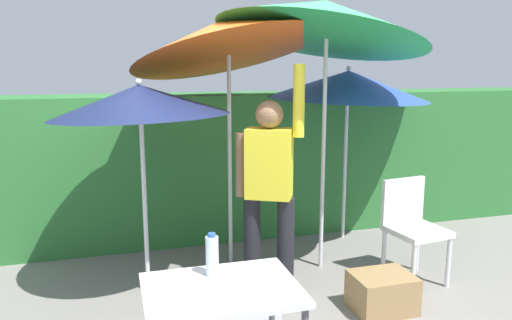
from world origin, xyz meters
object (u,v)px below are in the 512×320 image
object	(u,v)px
umbrella_orange	(140,101)
cooler_box	(236,315)
umbrella_navy	(225,37)
folding_table	(222,304)
person_vendor	(269,184)
umbrella_rainbow	(324,20)
bottle_water	(212,256)
umbrella_yellow	(348,85)
chair_plastic	(412,224)
crate_cardboard	(382,292)

from	to	relation	value
umbrella_orange	cooler_box	size ratio (longest dim) A/B	3.24
umbrella_navy	cooler_box	size ratio (longest dim) A/B	4.76
folding_table	person_vendor	bearing A→B (deg)	63.11
umbrella_rainbow	person_vendor	bearing A→B (deg)	-146.63
cooler_box	bottle_water	size ratio (longest dim) A/B	2.28
umbrella_navy	bottle_water	xyz separation A→B (m)	(-0.52, -1.90, -1.25)
umbrella_orange	bottle_water	world-z (taller)	umbrella_orange
umbrella_yellow	folding_table	bearing A→B (deg)	-127.92
chair_plastic	umbrella_rainbow	bearing A→B (deg)	142.85
crate_cardboard	cooler_box	bearing A→B (deg)	-175.28
person_vendor	crate_cardboard	size ratio (longest dim) A/B	4.06
umbrella_rainbow	folding_table	distance (m)	2.71
umbrella_yellow	crate_cardboard	world-z (taller)	umbrella_yellow
person_vendor	folding_table	xyz separation A→B (m)	(-0.69, -1.35, -0.28)
umbrella_yellow	person_vendor	distance (m)	1.76
bottle_water	umbrella_orange	bearing A→B (deg)	100.19
bottle_water	person_vendor	bearing A→B (deg)	59.57
umbrella_rainbow	umbrella_orange	size ratio (longest dim) A/B	1.51
person_vendor	folding_table	world-z (taller)	person_vendor
umbrella_yellow	bottle_water	bearing A→B (deg)	-130.05
umbrella_navy	chair_plastic	distance (m)	2.31
bottle_water	umbrella_yellow	bearing A→B (deg)	49.95
umbrella_rainbow	bottle_water	distance (m)	2.50
umbrella_rainbow	bottle_water	bearing A→B (deg)	-129.49
chair_plastic	bottle_water	bearing A→B (deg)	-150.84
umbrella_rainbow	crate_cardboard	distance (m)	2.31
umbrella_orange	crate_cardboard	distance (m)	2.40
chair_plastic	crate_cardboard	bearing A→B (deg)	-139.82
umbrella_navy	person_vendor	world-z (taller)	umbrella_navy
umbrella_yellow	chair_plastic	world-z (taller)	umbrella_yellow
umbrella_rainbow	person_vendor	size ratio (longest dim) A/B	1.42
crate_cardboard	umbrella_rainbow	bearing A→B (deg)	97.82
chair_plastic	cooler_box	bearing A→B (deg)	-162.36
umbrella_rainbow	umbrella_yellow	size ratio (longest dim) A/B	1.44
umbrella_rainbow	cooler_box	distance (m)	2.54
umbrella_rainbow	cooler_box	world-z (taller)	umbrella_rainbow
person_vendor	folding_table	size ratio (longest dim) A/B	2.35
umbrella_rainbow	umbrella_navy	distance (m)	0.87
umbrella_orange	crate_cardboard	xyz separation A→B (m)	(1.72, -0.83, -1.45)
umbrella_yellow	chair_plastic	bearing A→B (deg)	-86.01
umbrella_rainbow	crate_cardboard	bearing A→B (deg)	-82.18
umbrella_navy	umbrella_yellow	bearing A→B (deg)	14.42
cooler_box	chair_plastic	bearing A→B (deg)	17.64
folding_table	umbrella_navy	bearing A→B (deg)	76.37
umbrella_rainbow	umbrella_navy	bearing A→B (deg)	159.53
cooler_box	umbrella_navy	bearing A→B (deg)	79.57
folding_table	chair_plastic	bearing A→B (deg)	32.73
chair_plastic	bottle_water	size ratio (longest dim) A/B	3.71
person_vendor	chair_plastic	bearing A→B (deg)	-4.09
bottle_water	folding_table	bearing A→B (deg)	-84.11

